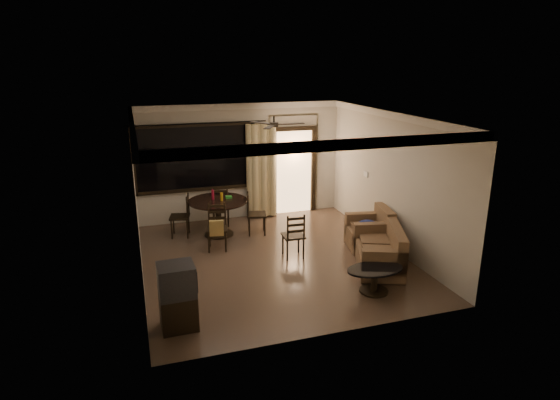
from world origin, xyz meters
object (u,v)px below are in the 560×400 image
object	(u,v)px
dining_chair_east	(256,222)
sofa	(382,252)
dining_chair_north	(221,214)
coffee_table	(375,276)
armchair	(371,232)
tv_cabinet	(178,296)
side_chair	(293,244)
dining_chair_west	(181,224)
dining_chair_south	(217,236)
dining_table	(218,208)

from	to	relation	value
dining_chair_east	sofa	distance (m)	3.05
dining_chair_north	coffee_table	xyz separation A→B (m)	(1.83, -4.09, 0.01)
armchair	tv_cabinet	bearing A→B (deg)	-144.44
dining_chair_east	side_chair	distance (m)	1.53
dining_chair_west	sofa	world-z (taller)	dining_chair_west
tv_cabinet	sofa	bearing A→B (deg)	11.82
tv_cabinet	armchair	xyz separation A→B (m)	(4.14, 1.86, -0.15)
dining_chair_south	tv_cabinet	bearing A→B (deg)	-99.04
dining_chair_east	sofa	world-z (taller)	dining_chair_east
dining_table	dining_chair_south	distance (m)	0.92
coffee_table	tv_cabinet	bearing A→B (deg)	-178.20
dining_chair_west	dining_chair_south	xyz separation A→B (m)	(0.63, -1.02, 0.02)
dining_table	coffee_table	size ratio (longest dim) A/B	1.31
dining_chair_south	armchair	distance (m)	3.19
armchair	coffee_table	size ratio (longest dim) A/B	0.99
dining_chair_east	dining_chair_south	xyz separation A→B (m)	(-1.00, -0.66, 0.02)
dining_chair_north	sofa	bearing A→B (deg)	139.17
coffee_table	side_chair	bearing A→B (deg)	114.24
coffee_table	dining_chair_south	bearing A→B (deg)	129.63
dining_chair_north	coffee_table	world-z (taller)	dining_chair_north
side_chair	dining_chair_east	bearing A→B (deg)	-73.42
sofa	dining_table	bearing A→B (deg)	156.40
dining_table	tv_cabinet	size ratio (longest dim) A/B	1.30
sofa	dining_chair_west	bearing A→B (deg)	162.33
sofa	armchair	bearing A→B (deg)	95.27
dining_chair_east	side_chair	bearing A→B (deg)	-153.73
dining_chair_east	dining_chair_north	distance (m)	1.03
tv_cabinet	coffee_table	world-z (taller)	tv_cabinet
dining_table	dining_chair_north	size ratio (longest dim) A/B	1.37
dining_chair_west	dining_chair_north	distance (m)	1.08
dining_chair_south	dining_chair_north	size ratio (longest dim) A/B	1.00
dining_chair_south	armchair	size ratio (longest dim) A/B	0.96
dining_chair_south	coffee_table	world-z (taller)	dining_chair_south
dining_chair_south	dining_chair_north	xyz separation A→B (m)	(0.35, 1.45, -0.02)
dining_table	dining_chair_north	world-z (taller)	dining_table
dining_chair_east	coffee_table	world-z (taller)	dining_chair_east
dining_table	armchair	size ratio (longest dim) A/B	1.32
dining_chair_west	armchair	distance (m)	4.16
tv_cabinet	armchair	size ratio (longest dim) A/B	1.01
dining_table	sofa	xyz separation A→B (m)	(2.60, -2.64, -0.32)
dining_table	tv_cabinet	xyz separation A→B (m)	(-1.26, -3.58, -0.14)
dining_chair_east	coffee_table	bearing A→B (deg)	-147.87
tv_cabinet	sofa	xyz separation A→B (m)	(3.86, 0.93, -0.18)
dining_chair_south	tv_cabinet	world-z (taller)	tv_cabinet
dining_chair_north	tv_cabinet	distance (m)	4.43
side_chair	dining_chair_west	bearing A→B (deg)	-39.93
dining_chair_north	dining_table	bearing A→B (deg)	87.21
sofa	armchair	world-z (taller)	armchair
tv_cabinet	side_chair	xyz separation A→B (m)	(2.44, 1.91, -0.23)
sofa	coffee_table	bearing A→B (deg)	-104.40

